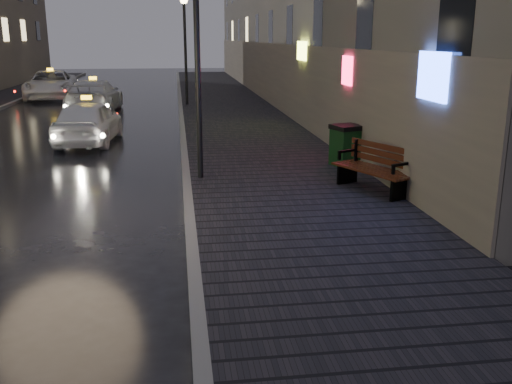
% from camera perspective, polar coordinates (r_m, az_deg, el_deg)
% --- Properties ---
extents(ground, '(120.00, 120.00, 0.00)m').
position_cam_1_polar(ground, '(8.65, -16.25, -9.37)').
color(ground, black).
rests_on(ground, ground).
extents(sidewalk, '(4.60, 58.00, 0.15)m').
position_cam_1_polar(sidewalk, '(29.11, -2.78, 8.46)').
color(sidewalk, black).
rests_on(sidewalk, ground).
extents(curb, '(0.20, 58.00, 0.15)m').
position_cam_1_polar(curb, '(28.99, -7.55, 8.33)').
color(curb, slate).
rests_on(curb, ground).
extents(lamp_near, '(0.36, 0.36, 5.28)m').
position_cam_1_polar(lamp_near, '(13.80, -5.93, 15.08)').
color(lamp_near, black).
rests_on(lamp_near, sidewalk).
extents(lamp_far, '(0.36, 0.36, 5.28)m').
position_cam_1_polar(lamp_far, '(29.79, -7.11, 15.11)').
color(lamp_far, black).
rests_on(lamp_far, sidewalk).
extents(bench, '(1.50, 2.17, 1.05)m').
position_cam_1_polar(bench, '(13.06, 11.90, 2.39)').
color(bench, black).
rests_on(bench, sidewalk).
extents(trash_bin, '(0.91, 0.91, 1.10)m').
position_cam_1_polar(trash_bin, '(15.51, 9.03, 4.66)').
color(trash_bin, black).
rests_on(trash_bin, sidewalk).
extents(taxi_near, '(2.07, 4.47, 1.48)m').
position_cam_1_polar(taxi_near, '(20.20, -16.42, 6.76)').
color(taxi_near, white).
rests_on(taxi_near, ground).
extents(taxi_mid, '(2.37, 5.42, 1.55)m').
position_cam_1_polar(taxi_mid, '(28.66, -15.88, 9.22)').
color(taxi_mid, silver).
rests_on(taxi_mid, ground).
extents(taxi_far, '(3.23, 6.06, 1.62)m').
position_cam_1_polar(taxi_far, '(35.89, -19.78, 10.07)').
color(taxi_far, silver).
rests_on(taxi_far, ground).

